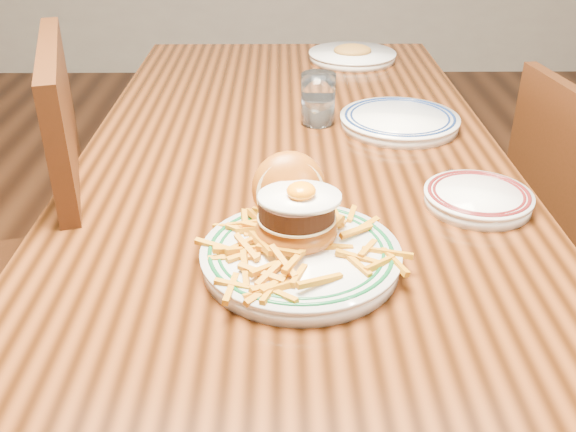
{
  "coord_description": "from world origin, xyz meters",
  "views": [
    {
      "loc": [
        -0.02,
        -1.24,
        1.27
      ],
      "look_at": [
        -0.01,
        -0.45,
        0.82
      ],
      "focal_mm": 40.0,
      "sensor_mm": 36.0,
      "label": 1
    }
  ],
  "objects_px": {
    "table": "(293,179)",
    "chair_left": "(20,278)",
    "side_plate": "(478,197)",
    "main_plate": "(299,237)"
  },
  "relations": [
    {
      "from": "main_plate",
      "to": "side_plate",
      "type": "bearing_deg",
      "value": 19.29
    },
    {
      "from": "table",
      "to": "side_plate",
      "type": "relative_size",
      "value": 8.47
    },
    {
      "from": "chair_left",
      "to": "side_plate",
      "type": "height_order",
      "value": "chair_left"
    },
    {
      "from": "chair_left",
      "to": "main_plate",
      "type": "xyz_separation_m",
      "value": [
        0.55,
        -0.27,
        0.26
      ]
    },
    {
      "from": "chair_left",
      "to": "main_plate",
      "type": "distance_m",
      "value": 0.67
    },
    {
      "from": "main_plate",
      "to": "side_plate",
      "type": "xyz_separation_m",
      "value": [
        0.31,
        0.16,
        -0.02
      ]
    },
    {
      "from": "table",
      "to": "side_plate",
      "type": "height_order",
      "value": "side_plate"
    },
    {
      "from": "main_plate",
      "to": "side_plate",
      "type": "distance_m",
      "value": 0.35
    },
    {
      "from": "table",
      "to": "chair_left",
      "type": "height_order",
      "value": "chair_left"
    },
    {
      "from": "main_plate",
      "to": "side_plate",
      "type": "height_order",
      "value": "main_plate"
    }
  ]
}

